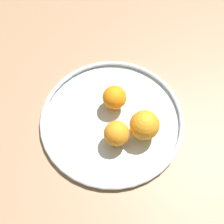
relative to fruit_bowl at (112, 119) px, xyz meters
The scene contains 5 objects.
ground_plane 2.92cm from the fruit_bowl, ahead, with size 139.77×139.77×4.00cm, color #9D785A.
fruit_bowl is the anchor object (origin of this frame).
orange_back_left 10.15cm from the fruit_bowl, ahead, with size 7.52×7.52×7.52cm, color orange.
orange_front_right 7.45cm from the fruit_bowl, 61.71° to the right, with size 6.39×6.39×6.39cm, color orange.
orange_center 5.92cm from the fruit_bowl, 99.29° to the left, with size 6.35×6.35×6.35cm, color orange.
Camera 1 is at (12.06, -37.38, 74.64)cm, focal length 50.41 mm.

